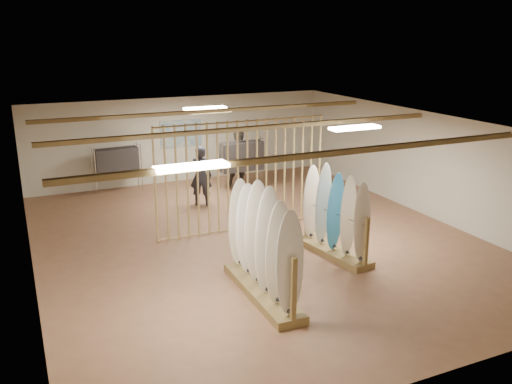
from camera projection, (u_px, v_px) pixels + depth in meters
name	position (u px, v px, depth m)	size (l,w,h in m)	color
floor	(256.00, 240.00, 13.08)	(12.00, 12.00, 0.00)	#8B5E43
ceiling	(256.00, 124.00, 12.28)	(12.00, 12.00, 0.00)	gray
wall_back	(181.00, 139.00, 17.92)	(12.00, 12.00, 0.00)	beige
wall_front	(436.00, 291.00, 7.44)	(12.00, 12.00, 0.00)	beige
wall_left	(26.00, 212.00, 10.70)	(12.00, 12.00, 0.00)	beige
wall_right	(424.00, 163.00, 14.66)	(12.00, 12.00, 0.00)	beige
ceiling_slats	(256.00, 128.00, 12.31)	(9.50, 6.12, 0.10)	olive
light_panels	(256.00, 127.00, 12.30)	(1.20, 0.35, 0.06)	white
bamboo_partition	(243.00, 176.00, 13.38)	(4.45, 0.05, 2.78)	tan
poster	(181.00, 134.00, 17.85)	(1.40, 0.03, 0.90)	#2F68A5
rack_left	(262.00, 260.00, 10.10)	(0.63, 2.66, 2.14)	olive
rack_right	(335.00, 227.00, 11.97)	(0.85, 2.12, 1.96)	olive
clothing_rack_a	(117.00, 162.00, 16.62)	(1.40, 0.47, 1.51)	silver
clothing_rack_b	(242.00, 157.00, 17.06)	(1.50, 0.44, 1.61)	silver
shopper_a	(201.00, 172.00, 15.44)	(0.72, 0.49, 1.97)	#222229
shopper_b	(240.00, 156.00, 17.23)	(1.01, 0.78, 2.08)	#36312A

